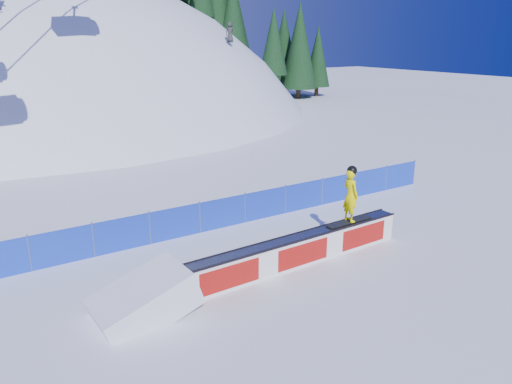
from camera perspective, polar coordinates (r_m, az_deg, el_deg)
ground at (r=16.17m, az=4.21°, el=-8.96°), size 160.00×160.00×0.00m
snow_hill at (r=59.76m, az=-21.54°, el=-8.78°), size 64.00×64.00×64.00m
treeline at (r=62.01m, az=-2.83°, el=20.09°), size 22.50×10.31×22.05m
safety_fence at (r=19.41m, az=-3.77°, el=-2.40°), size 22.05×0.05×1.30m
rail_box at (r=16.36m, az=4.81°, el=-6.71°), size 8.51×0.85×1.02m
snow_ramp at (r=14.17m, az=-12.57°, el=-13.45°), size 2.84×1.82×1.74m
snowboarder at (r=17.27m, az=10.76°, el=-0.31°), size 1.93×0.71×2.00m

